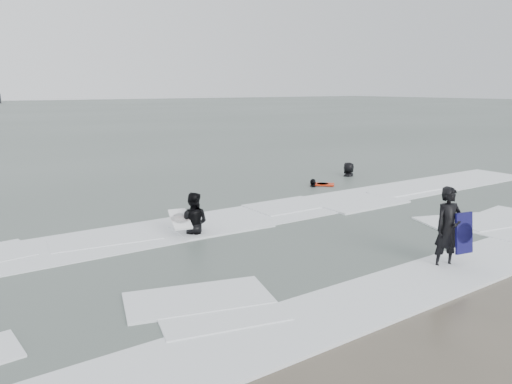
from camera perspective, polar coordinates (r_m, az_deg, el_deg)
ground at (r=11.46m, az=14.38°, el=-9.71°), size 320.00×320.00×0.00m
surfer_centre at (r=12.64m, az=20.77°, el=-8.06°), size 0.80×0.62×1.95m
surfer_wading at (r=14.34m, az=-7.13°, el=-4.99°), size 1.12×1.10×1.82m
surfer_right_near at (r=21.01m, az=6.53°, el=0.46°), size 0.94×0.85×1.54m
surfer_right_far at (r=23.80m, az=10.51°, el=1.69°), size 1.07×1.03×1.85m
surf_foam at (r=14.01m, az=3.00°, el=-5.16°), size 30.03×9.06×0.09m
bodyboards at (r=15.65m, az=6.60°, el=-1.65°), size 9.05×9.75×1.25m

